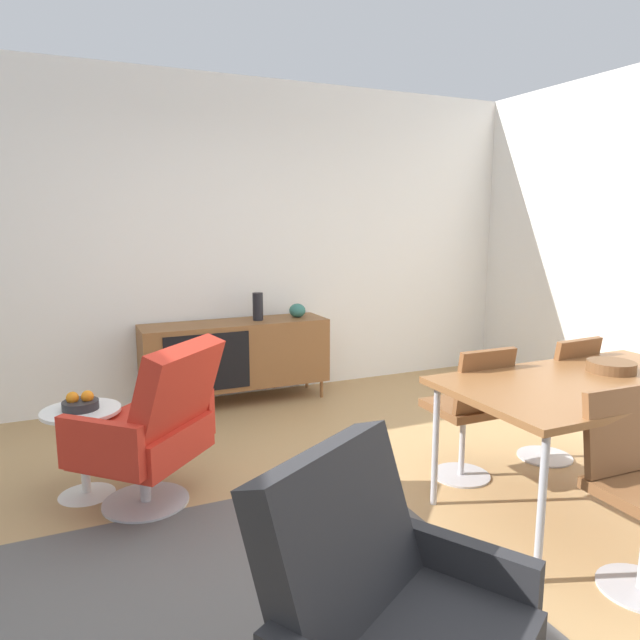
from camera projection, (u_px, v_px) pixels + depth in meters
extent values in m
plane|color=tan|center=(322.00, 537.00, 2.92)|extent=(8.32, 8.32, 0.00)
cube|color=white|center=(198.00, 241.00, 5.02)|extent=(6.80, 0.12, 2.80)
cube|color=brown|center=(236.00, 354.00, 5.01)|extent=(1.60, 0.44, 0.56)
cube|color=black|center=(208.00, 363.00, 4.68)|extent=(0.70, 0.01, 0.48)
cylinder|color=brown|center=(153.00, 411.00, 4.62)|extent=(0.03, 0.03, 0.16)
cylinder|color=brown|center=(321.00, 389.00, 5.21)|extent=(0.03, 0.03, 0.16)
cylinder|color=brown|center=(147.00, 399.00, 4.92)|extent=(0.03, 0.03, 0.16)
cylinder|color=brown|center=(307.00, 379.00, 5.52)|extent=(0.03, 0.03, 0.16)
cylinder|color=black|center=(258.00, 307.00, 5.02)|extent=(0.09, 0.09, 0.24)
ellipsoid|color=#337266|center=(297.00, 310.00, 5.18)|extent=(0.15, 0.15, 0.12)
cube|color=brown|center=(592.00, 384.00, 3.08)|extent=(1.60, 0.90, 0.04)
cylinder|color=#B7B7BC|center=(541.00, 508.00, 2.50)|extent=(0.04, 0.04, 0.70)
cylinder|color=#B7B7BC|center=(435.00, 445.00, 3.20)|extent=(0.04, 0.04, 0.70)
cylinder|color=#B7B7BC|center=(617.00, 410.00, 3.79)|extent=(0.04, 0.04, 0.70)
cylinder|color=brown|center=(611.00, 367.00, 3.25)|extent=(0.26, 0.26, 0.06)
cube|color=brown|center=(464.00, 407.00, 3.54)|extent=(0.41, 0.41, 0.05)
cube|color=brown|center=(485.00, 381.00, 3.34)|extent=(0.38, 0.09, 0.38)
cylinder|color=#B7B7BC|center=(462.00, 444.00, 3.58)|extent=(0.04, 0.04, 0.42)
cylinder|color=#B7B7BC|center=(461.00, 475.00, 3.62)|extent=(0.36, 0.36, 0.01)
cube|color=brown|center=(618.00, 431.00, 2.56)|extent=(0.38, 0.10, 0.38)
cylinder|color=#B7B7BC|center=(640.00, 588.00, 2.51)|extent=(0.36, 0.36, 0.01)
cube|color=brown|center=(549.00, 393.00, 3.83)|extent=(0.42, 0.42, 0.05)
cube|color=brown|center=(575.00, 368.00, 3.63)|extent=(0.38, 0.11, 0.38)
cylinder|color=#B7B7BC|center=(547.00, 427.00, 3.87)|extent=(0.04, 0.04, 0.42)
cylinder|color=#B7B7BC|center=(545.00, 456.00, 3.90)|extent=(0.36, 0.36, 0.01)
cube|color=red|center=(143.00, 439.00, 3.21)|extent=(0.82, 0.82, 0.20)
cube|color=red|center=(177.00, 390.00, 3.07)|extent=(0.61, 0.62, 0.51)
cube|color=red|center=(176.00, 408.00, 3.50)|extent=(0.40, 0.40, 0.28)
cube|color=red|center=(100.00, 448.00, 2.89)|extent=(0.40, 0.40, 0.28)
cylinder|color=#B7B7BC|center=(145.00, 480.00, 3.25)|extent=(0.06, 0.06, 0.28)
cylinder|color=#B7B7BC|center=(146.00, 502.00, 3.27)|extent=(0.48, 0.48, 0.02)
cube|color=#262628|center=(339.00, 535.00, 1.66)|extent=(0.65, 0.54, 0.51)
cube|color=#262628|center=(458.00, 579.00, 1.83)|extent=(0.31, 0.46, 0.28)
cylinder|color=white|center=(81.00, 411.00, 3.29)|extent=(0.44, 0.44, 0.02)
cylinder|color=white|center=(84.00, 454.00, 3.34)|extent=(0.05, 0.05, 0.50)
cone|color=white|center=(87.00, 493.00, 3.38)|extent=(0.32, 0.32, 0.02)
cylinder|color=#262628|center=(80.00, 405.00, 3.29)|extent=(0.20, 0.20, 0.05)
sphere|color=orange|center=(87.00, 396.00, 3.29)|extent=(0.07, 0.07, 0.07)
sphere|color=orange|center=(72.00, 398.00, 3.27)|extent=(0.07, 0.07, 0.07)
cube|color=#595654|center=(234.00, 596.00, 2.46)|extent=(2.20, 1.70, 0.01)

